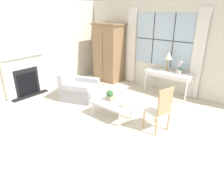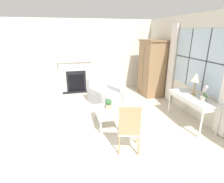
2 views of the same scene
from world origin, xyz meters
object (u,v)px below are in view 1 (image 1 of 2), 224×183
(armoire, at_px, (109,53))
(console_table, at_px, (169,75))
(potted_plant_small, at_px, (110,95))
(coffee_table, at_px, (112,104))
(armchair_upholstered, at_px, (79,90))
(fireplace, at_px, (24,72))
(table_lamp, at_px, (168,56))
(pillar_candle, at_px, (123,105))
(side_chair_wooden, at_px, (161,108))
(potted_orchid, at_px, (179,68))

(armoire, xyz_separation_m, console_table, (2.38, 0.04, -0.37))
(potted_plant_small, bearing_deg, coffee_table, -31.92)
(potted_plant_small, bearing_deg, armchair_upholstered, 172.36)
(fireplace, bearing_deg, table_lamp, 41.69)
(fireplace, bearing_deg, console_table, 39.87)
(pillar_candle, bearing_deg, console_table, 88.19)
(table_lamp, distance_m, pillar_candle, 2.44)
(armoire, bearing_deg, potted_plant_small, -48.74)
(console_table, height_order, table_lamp, table_lamp)
(side_chair_wooden, bearing_deg, armchair_upholstered, 178.58)
(table_lamp, xyz_separation_m, potted_orchid, (0.39, -0.02, -0.31))
(fireplace, relative_size, pillar_candle, 17.85)
(fireplace, relative_size, console_table, 1.63)
(console_table, height_order, side_chair_wooden, side_chair_wooden)
(potted_plant_small, bearing_deg, armoire, 131.26)
(armoire, bearing_deg, fireplace, -109.80)
(armoire, height_order, coffee_table, armoire)
(table_lamp, xyz_separation_m, armchair_upholstered, (-1.83, -2.01, -0.94))
(side_chair_wooden, bearing_deg, potted_plant_small, -174.92)
(armchair_upholstered, bearing_deg, side_chair_wooden, -1.42)
(potted_orchid, height_order, potted_plant_small, potted_orchid)
(fireplace, bearing_deg, armoire, 70.20)
(table_lamp, distance_m, armchair_upholstered, 2.88)
(potted_orchid, relative_size, potted_plant_small, 1.49)
(armoire, distance_m, coffee_table, 2.97)
(potted_orchid, distance_m, pillar_candle, 2.37)
(table_lamp, height_order, side_chair_wooden, table_lamp)
(console_table, distance_m, side_chair_wooden, 2.14)
(table_lamp, bearing_deg, armoire, -176.76)
(potted_orchid, xyz_separation_m, potted_plant_small, (-0.84, -2.17, -0.37))
(table_lamp, height_order, coffee_table, table_lamp)
(table_lamp, distance_m, side_chair_wooden, 2.34)
(side_chair_wooden, xyz_separation_m, coffee_table, (-1.21, -0.20, -0.22))
(potted_plant_small, bearing_deg, potted_orchid, 68.90)
(potted_orchid, bearing_deg, potted_plant_small, -111.10)
(armchair_upholstered, distance_m, coffee_table, 1.53)
(fireplace, relative_size, potted_plant_small, 8.81)
(potted_orchid, bearing_deg, side_chair_wooden, -76.58)
(console_table, relative_size, coffee_table, 1.48)
(armoire, bearing_deg, pillar_candle, -43.52)
(table_lamp, xyz_separation_m, side_chair_wooden, (0.88, -2.08, -0.64))
(side_chair_wooden, distance_m, potted_plant_small, 1.34)
(side_chair_wooden, distance_m, coffee_table, 1.24)
(armoire, bearing_deg, table_lamp, 3.24)
(fireplace, height_order, potted_orchid, fireplace)
(potted_orchid, relative_size, pillar_candle, 3.02)
(console_table, bearing_deg, potted_plant_small, -104.98)
(console_table, xyz_separation_m, potted_plant_small, (-0.56, -2.11, -0.13))
(armchair_upholstered, xyz_separation_m, coffee_table, (1.51, -0.26, 0.09))
(table_lamp, distance_m, potted_orchid, 0.50)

